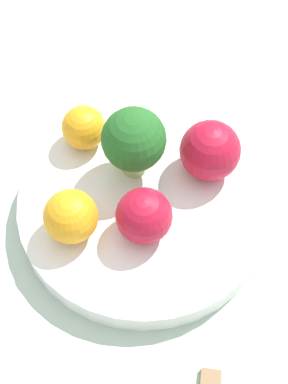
{
  "coord_description": "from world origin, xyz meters",
  "views": [
    {
      "loc": [
        0.21,
        0.14,
        0.45
      ],
      "look_at": [
        0.0,
        0.0,
        0.06
      ],
      "focal_mm": 50.0,
      "sensor_mm": 36.0,
      "label": 1
    }
  ],
  "objects_px": {
    "apple_green": "(210,151)",
    "orange_back": "(71,217)",
    "bowl": "(144,205)",
    "apple_red": "(144,216)",
    "broccoli": "(134,141)",
    "orange_front": "(84,128)"
  },
  "relations": [
    {
      "from": "apple_red",
      "to": "orange_back",
      "type": "bearing_deg",
      "value": -55.99
    },
    {
      "from": "broccoli",
      "to": "orange_back",
      "type": "height_order",
      "value": "broccoli"
    },
    {
      "from": "orange_front",
      "to": "orange_back",
      "type": "distance_m",
      "value": 0.1
    },
    {
      "from": "broccoli",
      "to": "orange_back",
      "type": "bearing_deg",
      "value": -5.27
    },
    {
      "from": "bowl",
      "to": "orange_back",
      "type": "relative_size",
      "value": 4.91
    },
    {
      "from": "broccoli",
      "to": "orange_front",
      "type": "bearing_deg",
      "value": -90.98
    },
    {
      "from": "bowl",
      "to": "orange_front",
      "type": "distance_m",
      "value": 0.09
    },
    {
      "from": "orange_back",
      "to": "apple_red",
      "type": "bearing_deg",
      "value": 124.01
    },
    {
      "from": "orange_back",
      "to": "apple_green",
      "type": "bearing_deg",
      "value": 152.36
    },
    {
      "from": "apple_red",
      "to": "apple_green",
      "type": "distance_m",
      "value": 0.09
    },
    {
      "from": "apple_green",
      "to": "bowl",
      "type": "bearing_deg",
      "value": -27.25
    },
    {
      "from": "apple_red",
      "to": "bowl",
      "type": "bearing_deg",
      "value": -146.19
    },
    {
      "from": "apple_green",
      "to": "orange_front",
      "type": "distance_m",
      "value": 0.12
    },
    {
      "from": "apple_green",
      "to": "orange_back",
      "type": "distance_m",
      "value": 0.14
    },
    {
      "from": "apple_red",
      "to": "orange_back",
      "type": "height_order",
      "value": "apple_red"
    },
    {
      "from": "bowl",
      "to": "orange_front",
      "type": "bearing_deg",
      "value": -105.08
    },
    {
      "from": "bowl",
      "to": "apple_red",
      "type": "height_order",
      "value": "apple_red"
    },
    {
      "from": "broccoli",
      "to": "orange_front",
      "type": "relative_size",
      "value": 1.77
    },
    {
      "from": "bowl",
      "to": "apple_green",
      "type": "relative_size",
      "value": 4.15
    },
    {
      "from": "broccoli",
      "to": "apple_red",
      "type": "xyz_separation_m",
      "value": [
        0.05,
        0.04,
        -0.02
      ]
    },
    {
      "from": "apple_red",
      "to": "apple_green",
      "type": "height_order",
      "value": "apple_green"
    },
    {
      "from": "broccoli",
      "to": "orange_back",
      "type": "xyz_separation_m",
      "value": [
        0.08,
        -0.01,
        -0.02
      ]
    }
  ]
}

